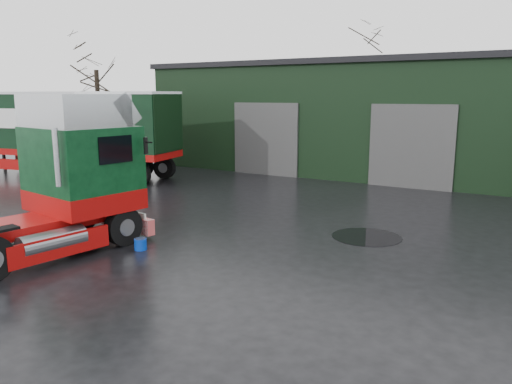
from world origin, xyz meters
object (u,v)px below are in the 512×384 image
trailer_left (51,134)px  tree_left (98,98)px  warehouse (438,117)px  wash_bucket (140,244)px  hero_tractor (15,178)px  tree_back_a (363,91)px

trailer_left → tree_left: size_ratio=1.76×
warehouse → trailer_left: bearing=-145.5°
trailer_left → wash_bucket: 15.88m
wash_bucket → hero_tractor: bearing=-135.6°
warehouse → trailer_left: size_ratio=2.17×
wash_bucket → tree_back_a: 30.56m
trailer_left → tree_back_a: size_ratio=1.57×
hero_tractor → tree_back_a: 32.35m
trailer_left → wash_bucket: (13.78, -7.60, -2.15)m
trailer_left → wash_bucket: trailer_left is taller
tree_back_a → hero_tractor: bearing=-87.3°
wash_bucket → tree_back_a: tree_back_a is taller
wash_bucket → tree_left: bearing=141.0°
hero_tractor → tree_left: (-12.50, 14.22, 2.00)m
hero_tractor → wash_bucket: size_ratio=20.35×
wash_bucket → tree_left: (-14.78, 11.98, 4.08)m
trailer_left → tree_left: bearing=1.7°
warehouse → trailer_left: (-18.00, -12.38, -0.84)m
hero_tractor → tree_left: bearing=139.8°
warehouse → tree_left: tree_left is taller
trailer_left → hero_tractor: bearing=-141.7°
hero_tractor → wash_bucket: hero_tractor is taller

